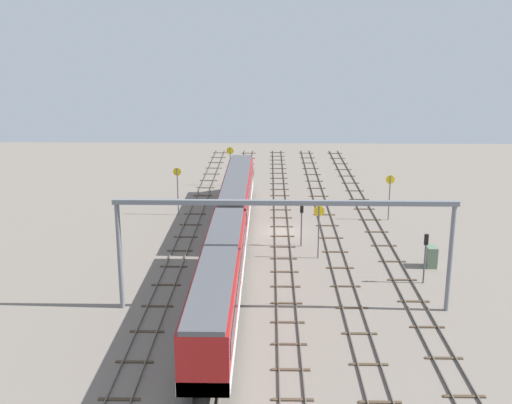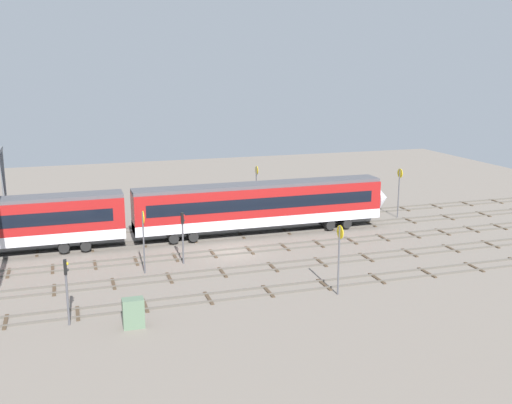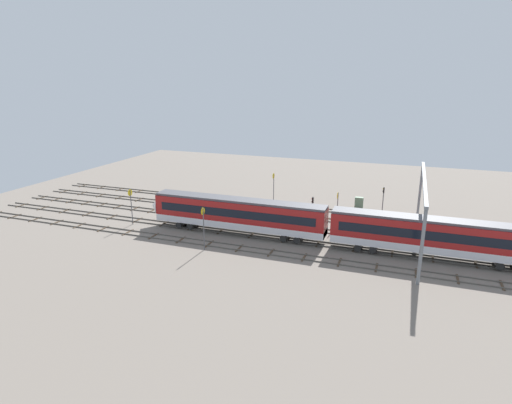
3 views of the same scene
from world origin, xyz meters
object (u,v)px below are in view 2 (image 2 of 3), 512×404
at_px(speed_sign_distant_end, 256,184).
at_px(signal_light_trackside_departure, 67,282).
at_px(speed_sign_far_trackside, 399,186).
at_px(train, 135,216).
at_px(speed_sign_mid_trackside, 339,249).
at_px(speed_sign_near_foreground, 143,232).
at_px(signal_light_trackside_approach, 183,230).
at_px(relay_cabinet, 133,313).

relative_size(speed_sign_distant_end, signal_light_trackside_departure, 1.29).
xyz_separation_m(speed_sign_far_trackside, speed_sign_distant_end, (-14.19, 5.06, 0.06)).
xyz_separation_m(train, speed_sign_mid_trackside, (12.10, -16.71, 0.66)).
distance_m(speed_sign_mid_trackside, speed_sign_far_trackside, 24.17).
bearing_deg(speed_sign_far_trackside, speed_sign_near_foreground, -160.84).
height_order(speed_sign_far_trackside, signal_light_trackside_departure, speed_sign_far_trackside).
bearing_deg(speed_sign_near_foreground, signal_light_trackside_approach, 22.85).
bearing_deg(signal_light_trackside_departure, relay_cabinet, -22.13).
xyz_separation_m(speed_sign_distant_end, signal_light_trackside_approach, (-10.53, -13.41, -0.69)).
bearing_deg(relay_cabinet, signal_light_trackside_approach, 64.73).
distance_m(train, signal_light_trackside_departure, 17.40).
xyz_separation_m(speed_sign_near_foreground, speed_sign_distant_end, (13.84, 14.80, 0.22)).
bearing_deg(speed_sign_distant_end, signal_light_trackside_approach, -128.14).
bearing_deg(relay_cabinet, speed_sign_mid_trackside, 4.59).
height_order(speed_sign_near_foreground, speed_sign_distant_end, speed_sign_distant_end).
distance_m(speed_sign_mid_trackside, relay_cabinet, 14.59).
bearing_deg(speed_sign_distant_end, train, -153.53).
xyz_separation_m(signal_light_trackside_departure, relay_cabinet, (3.78, -1.54, -1.87)).
bearing_deg(speed_sign_far_trackside, relay_cabinet, -146.92).
height_order(speed_sign_far_trackside, speed_sign_distant_end, speed_sign_distant_end).
xyz_separation_m(train, speed_sign_near_foreground, (-0.27, -8.04, 0.63)).
height_order(speed_sign_near_foreground, relay_cabinet, speed_sign_near_foreground).
bearing_deg(train, signal_light_trackside_approach, -65.44).
distance_m(speed_sign_distant_end, signal_light_trackside_departure, 30.29).
bearing_deg(relay_cabinet, speed_sign_near_foreground, 78.56).
bearing_deg(signal_light_trackside_approach, speed_sign_distant_end, 51.86).
bearing_deg(train, signal_light_trackside_departure, -110.29).
xyz_separation_m(signal_light_trackside_approach, relay_cabinet, (-5.29, -11.21, -1.89)).
bearing_deg(speed_sign_distant_end, signal_light_trackside_departure, -130.35).
height_order(train, signal_light_trackside_approach, train).
relative_size(speed_sign_mid_trackside, signal_light_trackside_departure, 1.19).
distance_m(speed_sign_near_foreground, relay_cabinet, 10.29).
xyz_separation_m(speed_sign_mid_trackside, speed_sign_far_trackside, (15.67, 18.40, 0.13)).
distance_m(speed_sign_far_trackside, signal_light_trackside_approach, 26.10).
bearing_deg(train, speed_sign_near_foreground, -91.89).
height_order(signal_light_trackside_departure, relay_cabinet, signal_light_trackside_departure).
height_order(train, speed_sign_far_trackside, speed_sign_far_trackside).
relative_size(signal_light_trackside_approach, signal_light_trackside_departure, 1.01).
xyz_separation_m(train, signal_light_trackside_approach, (3.04, -6.65, 0.16)).
height_order(speed_sign_near_foreground, speed_sign_far_trackside, speed_sign_far_trackside).
distance_m(speed_sign_near_foreground, speed_sign_distant_end, 20.26).
xyz_separation_m(speed_sign_mid_trackside, signal_light_trackside_departure, (-18.13, 0.39, -0.52)).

